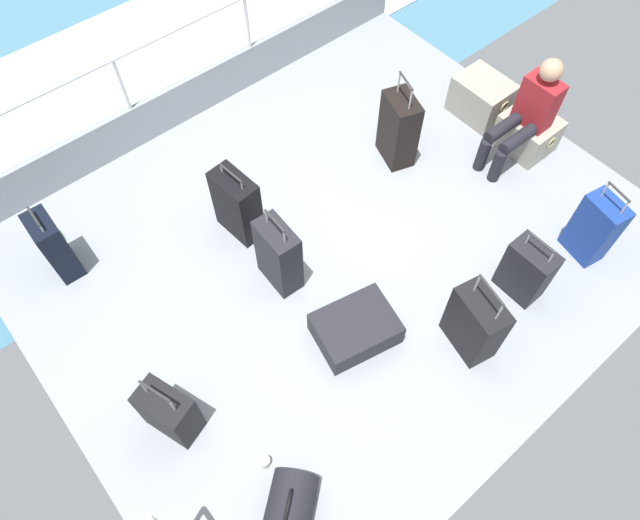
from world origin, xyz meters
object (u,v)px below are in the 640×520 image
cargo_crate_1 (527,133)px  suitcase_8 (399,129)px  suitcase_0 (526,270)px  suitcase_3 (54,246)px  suitcase_5 (355,328)px  passenger_seated (527,113)px  cargo_crate_0 (481,98)px  suitcase_1 (237,205)px  suitcase_2 (169,412)px  suitcase_7 (594,228)px  suitcase_4 (475,323)px  suitcase_6 (279,256)px  duffel_bag (288,514)px  paper_cup (265,462)px

cargo_crate_1 → suitcase_8: suitcase_8 is taller
suitcase_0 → suitcase_3: size_ratio=0.93×
suitcase_5 → passenger_seated: bearing=100.6°
cargo_crate_0 → suitcase_1: (-0.38, -2.73, 0.13)m
suitcase_2 → suitcase_8: bearing=105.8°
suitcase_0 → suitcase_7: size_ratio=0.85×
suitcase_4 → suitcase_6: 1.62m
suitcase_0 → duffel_bag: size_ratio=1.14×
suitcase_7 → suitcase_8: bearing=-165.3°
suitcase_1 → paper_cup: (1.79, -1.08, -0.28)m
passenger_seated → suitcase_2: (0.15, -3.96, -0.29)m
duffel_bag → suitcase_7: bearing=91.2°
suitcase_4 → duffel_bag: (0.12, -1.91, -0.15)m
cargo_crate_1 → suitcase_6: size_ratio=0.65×
suitcase_0 → suitcase_7: 0.74m
suitcase_3 → suitcase_8: size_ratio=0.79×
suitcase_4 → suitcase_7: size_ratio=1.03×
cargo_crate_0 → suitcase_8: size_ratio=0.61×
passenger_seated → suitcase_8: size_ratio=1.13×
suitcase_1 → suitcase_3: suitcase_1 is taller
suitcase_6 → paper_cup: suitcase_6 is taller
cargo_crate_0 → suitcase_7: bearing=-18.7°
cargo_crate_1 → passenger_seated: 0.41m
cargo_crate_0 → duffel_bag: size_ratio=0.95×
suitcase_1 → suitcase_2: 1.81m
suitcase_5 → suitcase_2: bearing=-102.1°
suitcase_2 → duffel_bag: 1.08m
passenger_seated → paper_cup: (0.80, -3.64, -0.50)m
suitcase_5 → suitcase_8: bearing=126.8°
suitcase_3 → duffel_bag: bearing=4.4°
cargo_crate_0 → suitcase_5: (1.07, -2.65, -0.09)m
suitcase_5 → paper_cup: (0.34, -1.16, -0.07)m
suitcase_4 → suitcase_1: bearing=-160.5°
suitcase_1 → suitcase_5: 1.47m
suitcase_1 → paper_cup: size_ratio=7.58×
cargo_crate_0 → duffel_bag: 4.30m
suitcase_3 → suitcase_7: size_ratio=0.91×
passenger_seated → paper_cup: passenger_seated is taller
cargo_crate_0 → passenger_seated: 0.72m
suitcase_5 → suitcase_7: (0.66, 2.07, 0.21)m
passenger_seated → suitcase_4: (1.08, -1.82, -0.23)m
suitcase_0 → suitcase_6: suitcase_6 is taller
cargo_crate_0 → suitcase_7: size_ratio=0.70×
duffel_bag → suitcase_1: bearing=151.7°
suitcase_3 → suitcase_5: size_ratio=1.04×
suitcase_1 → suitcase_6: size_ratio=0.92×
suitcase_5 → suitcase_8: 1.99m
suitcase_2 → suitcase_6: 1.45m
cargo_crate_0 → suitcase_6: bearing=-84.7°
cargo_crate_0 → suitcase_4: (1.68, -2.00, 0.11)m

